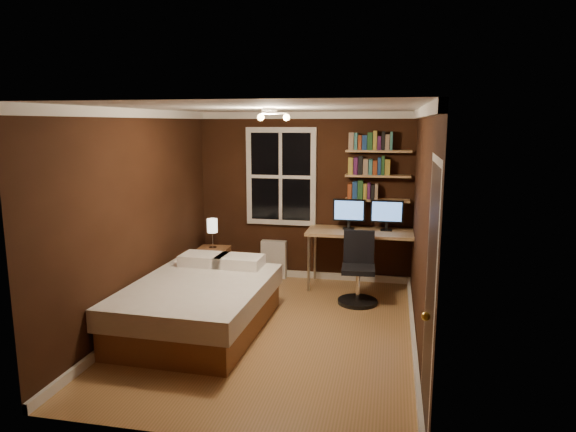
% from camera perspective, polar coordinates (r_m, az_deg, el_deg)
% --- Properties ---
extents(floor, '(4.20, 4.20, 0.00)m').
position_cam_1_polar(floor, '(6.03, -1.71, -12.56)').
color(floor, olive).
rests_on(floor, ground).
extents(wall_back, '(3.20, 0.04, 2.50)m').
position_cam_1_polar(wall_back, '(7.69, 1.83, 2.15)').
color(wall_back, black).
rests_on(wall_back, ground).
extents(wall_left, '(0.04, 4.20, 2.50)m').
position_cam_1_polar(wall_left, '(6.22, -16.26, -0.22)').
color(wall_left, black).
rests_on(wall_left, ground).
extents(wall_right, '(0.04, 4.20, 2.50)m').
position_cam_1_polar(wall_right, '(5.52, 14.60, -1.45)').
color(wall_right, black).
rests_on(wall_right, ground).
extents(ceiling, '(3.20, 4.20, 0.02)m').
position_cam_1_polar(ceiling, '(5.56, -1.85, 11.92)').
color(ceiling, white).
rests_on(ceiling, wall_back).
extents(window, '(1.06, 0.06, 1.46)m').
position_cam_1_polar(window, '(7.69, -0.78, 4.40)').
color(window, silver).
rests_on(window, wall_back).
extents(door, '(0.03, 0.82, 2.05)m').
position_cam_1_polar(door, '(4.09, 15.40, -8.92)').
color(door, black).
rests_on(door, ground).
extents(door_knob, '(0.06, 0.06, 0.06)m').
position_cam_1_polar(door_knob, '(3.81, 15.06, -10.73)').
color(door_knob, gold).
rests_on(door_knob, door).
extents(ceiling_fixture, '(0.44, 0.44, 0.18)m').
position_cam_1_polar(ceiling_fixture, '(5.46, -2.09, 10.90)').
color(ceiling_fixture, beige).
rests_on(ceiling_fixture, ceiling).
extents(bookshelf_lower, '(0.92, 0.22, 0.03)m').
position_cam_1_polar(bookshelf_lower, '(7.47, 9.87, 1.75)').
color(bookshelf_lower, '#A4804F').
rests_on(bookshelf_lower, wall_back).
extents(books_row_lower, '(0.42, 0.16, 0.23)m').
position_cam_1_polar(books_row_lower, '(7.45, 9.90, 2.74)').
color(books_row_lower, '#8E3A19').
rests_on(books_row_lower, bookshelf_lower).
extents(bookshelf_middle, '(0.92, 0.22, 0.03)m').
position_cam_1_polar(bookshelf_middle, '(7.43, 9.95, 4.42)').
color(bookshelf_middle, '#A4804F').
rests_on(bookshelf_middle, wall_back).
extents(books_row_middle, '(0.54, 0.16, 0.23)m').
position_cam_1_polar(books_row_middle, '(7.41, 9.99, 5.42)').
color(books_row_middle, navy).
rests_on(books_row_middle, bookshelf_middle).
extents(bookshelf_upper, '(0.92, 0.22, 0.03)m').
position_cam_1_polar(bookshelf_upper, '(7.40, 10.04, 7.12)').
color(bookshelf_upper, '#A4804F').
rests_on(bookshelf_upper, wall_back).
extents(books_row_upper, '(0.60, 0.16, 0.23)m').
position_cam_1_polar(books_row_upper, '(7.39, 10.07, 8.12)').
color(books_row_upper, '#235326').
rests_on(books_row_upper, bookshelf_upper).
extents(bed, '(1.53, 2.08, 0.69)m').
position_cam_1_polar(bed, '(6.03, -9.81, -9.69)').
color(bed, brown).
rests_on(bed, ground).
extents(nightstand, '(0.46, 0.46, 0.54)m').
position_cam_1_polar(nightstand, '(7.63, -8.29, -5.54)').
color(nightstand, brown).
rests_on(nightstand, ground).
extents(bedside_lamp, '(0.15, 0.15, 0.44)m').
position_cam_1_polar(bedside_lamp, '(7.51, -8.39, -1.94)').
color(bedside_lamp, beige).
rests_on(bedside_lamp, nightstand).
extents(radiator, '(0.38, 0.13, 0.58)m').
position_cam_1_polar(radiator, '(7.87, -1.57, -4.82)').
color(radiator, beige).
rests_on(radiator, ground).
extents(desk, '(1.77, 0.66, 0.84)m').
position_cam_1_polar(desk, '(7.33, 9.09, -2.12)').
color(desk, '#A4804F').
rests_on(desk, ground).
extents(monitor_left, '(0.46, 0.12, 0.43)m').
position_cam_1_polar(monitor_left, '(7.38, 6.78, 0.21)').
color(monitor_left, black).
rests_on(monitor_left, desk).
extents(monitor_right, '(0.46, 0.12, 0.43)m').
position_cam_1_polar(monitor_right, '(7.36, 10.91, 0.06)').
color(monitor_right, black).
rests_on(monitor_right, desk).
extents(desk_lamp, '(0.14, 0.32, 0.44)m').
position_cam_1_polar(desk_lamp, '(7.19, 15.54, -0.35)').
color(desk_lamp, silver).
rests_on(desk_lamp, desk).
extents(office_chair, '(0.52, 0.52, 0.94)m').
position_cam_1_polar(office_chair, '(6.85, 7.79, -6.68)').
color(office_chair, black).
rests_on(office_chair, ground).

